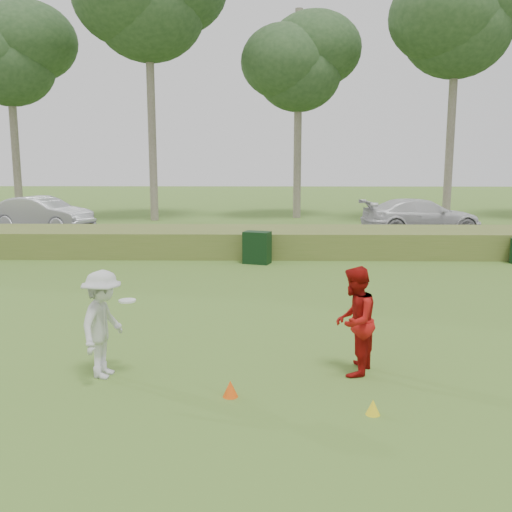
{
  "coord_description": "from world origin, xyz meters",
  "views": [
    {
      "loc": [
        0.23,
        -8.57,
        3.49
      ],
      "look_at": [
        0.0,
        4.0,
        1.3
      ],
      "focal_mm": 40.0,
      "sensor_mm": 36.0,
      "label": 1
    }
  ],
  "objects_px": {
    "player_white": "(103,324)",
    "utility_cabinet": "(257,248)",
    "cone_orange": "(230,389)",
    "player_red": "(354,321)",
    "car_mid": "(42,214)",
    "car_right": "(421,216)",
    "cone_yellow": "(373,407)"
  },
  "relations": [
    {
      "from": "player_white",
      "to": "utility_cabinet",
      "type": "height_order",
      "value": "player_white"
    },
    {
      "from": "player_white",
      "to": "cone_orange",
      "type": "relative_size",
      "value": 6.93
    },
    {
      "from": "player_red",
      "to": "car_mid",
      "type": "relative_size",
      "value": 0.37
    },
    {
      "from": "player_white",
      "to": "car_right",
      "type": "distance_m",
      "value": 19.67
    },
    {
      "from": "utility_cabinet",
      "to": "car_mid",
      "type": "relative_size",
      "value": 0.22
    },
    {
      "from": "cone_yellow",
      "to": "car_mid",
      "type": "relative_size",
      "value": 0.05
    },
    {
      "from": "player_white",
      "to": "cone_yellow",
      "type": "distance_m",
      "value": 4.34
    },
    {
      "from": "player_red",
      "to": "car_right",
      "type": "height_order",
      "value": "player_red"
    },
    {
      "from": "player_white",
      "to": "player_red",
      "type": "relative_size",
      "value": 0.98
    },
    {
      "from": "player_white",
      "to": "cone_yellow",
      "type": "xyz_separation_m",
      "value": [
        4.06,
        -1.33,
        -0.76
      ]
    },
    {
      "from": "player_white",
      "to": "cone_yellow",
      "type": "relative_size",
      "value": 7.92
    },
    {
      "from": "player_red",
      "to": "utility_cabinet",
      "type": "distance_m",
      "value": 9.87
    },
    {
      "from": "cone_orange",
      "to": "car_mid",
      "type": "height_order",
      "value": "car_mid"
    },
    {
      "from": "player_white",
      "to": "car_mid",
      "type": "relative_size",
      "value": 0.36
    },
    {
      "from": "cone_yellow",
      "to": "car_right",
      "type": "relative_size",
      "value": 0.04
    },
    {
      "from": "cone_orange",
      "to": "cone_yellow",
      "type": "bearing_deg",
      "value": -15.66
    },
    {
      "from": "player_white",
      "to": "utility_cabinet",
      "type": "distance_m",
      "value": 10.16
    },
    {
      "from": "utility_cabinet",
      "to": "car_right",
      "type": "xyz_separation_m",
      "value": [
        7.33,
        7.26,
        0.31
      ]
    },
    {
      "from": "player_red",
      "to": "cone_orange",
      "type": "relative_size",
      "value": 7.09
    },
    {
      "from": "cone_yellow",
      "to": "utility_cabinet",
      "type": "height_order",
      "value": "utility_cabinet"
    },
    {
      "from": "player_white",
      "to": "utility_cabinet",
      "type": "relative_size",
      "value": 1.63
    },
    {
      "from": "cone_yellow",
      "to": "player_white",
      "type": "bearing_deg",
      "value": 161.87
    },
    {
      "from": "player_white",
      "to": "car_right",
      "type": "bearing_deg",
      "value": -19.27
    },
    {
      "from": "car_right",
      "to": "cone_orange",
      "type": "bearing_deg",
      "value": 150.21
    },
    {
      "from": "player_white",
      "to": "cone_orange",
      "type": "bearing_deg",
      "value": -100.44
    },
    {
      "from": "car_right",
      "to": "player_white",
      "type": "bearing_deg",
      "value": 143.77
    },
    {
      "from": "utility_cabinet",
      "to": "car_mid",
      "type": "height_order",
      "value": "car_mid"
    },
    {
      "from": "player_white",
      "to": "cone_yellow",
      "type": "bearing_deg",
      "value": -98.12
    },
    {
      "from": "car_mid",
      "to": "cone_yellow",
      "type": "bearing_deg",
      "value": -130.97
    },
    {
      "from": "player_red",
      "to": "cone_yellow",
      "type": "bearing_deg",
      "value": 23.88
    },
    {
      "from": "player_white",
      "to": "cone_orange",
      "type": "distance_m",
      "value": 2.33
    },
    {
      "from": "player_red",
      "to": "car_right",
      "type": "xyz_separation_m",
      "value": [
        5.6,
        16.97,
        -0.05
      ]
    }
  ]
}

